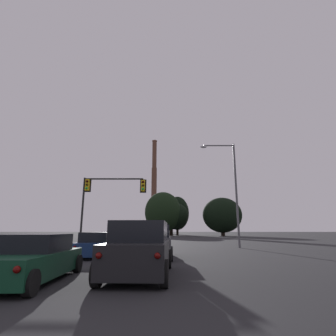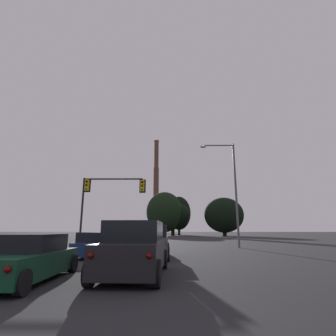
# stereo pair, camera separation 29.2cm
# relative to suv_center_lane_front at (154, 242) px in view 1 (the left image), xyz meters

# --- Properties ---
(suv_center_lane_front) EXTENTS (2.15, 4.93, 1.86)m
(suv_center_lane_front) POSITION_rel_suv_center_lane_front_xyz_m (0.00, 0.00, 0.00)
(suv_center_lane_front) COLOR #4C4F54
(suv_center_lane_front) RESTS_ON ground_plane
(suv_center_lane_second) EXTENTS (2.25, 4.96, 1.86)m
(suv_center_lane_second) POSITION_rel_suv_center_lane_front_xyz_m (-0.14, -6.19, 0.00)
(suv_center_lane_second) COLOR black
(suv_center_lane_second) RESTS_ON ground_plane
(sedan_left_lane_second) EXTENTS (2.17, 4.77, 1.43)m
(sedan_left_lane_second) POSITION_rel_suv_center_lane_front_xyz_m (-3.41, -7.26, -0.23)
(sedan_left_lane_second) COLOR #0F3823
(sedan_left_lane_second) RESTS_ON ground_plane
(hatchback_left_lane_front) EXTENTS (1.93, 4.12, 1.44)m
(hatchback_left_lane_front) POSITION_rel_suv_center_lane_front_xyz_m (-3.34, 0.25, -0.23)
(hatchback_left_lane_front) COLOR navy
(hatchback_left_lane_front) RESTS_ON ground_plane
(traffic_light_overhead_left) EXTENTS (5.89, 0.50, 6.27)m
(traffic_light_overhead_left) POSITION_rel_suv_center_lane_front_xyz_m (-4.98, 7.82, 3.91)
(traffic_light_overhead_left) COLOR black
(traffic_light_overhead_left) RESTS_ON ground_plane
(street_lamp) EXTENTS (3.40, 0.36, 9.90)m
(street_lamp) POSITION_rel_suv_center_lane_front_xyz_m (6.87, 8.89, 5.09)
(street_lamp) COLOR #56565B
(street_lamp) RESTS_ON ground_plane
(smokestack) EXTENTS (5.92, 5.92, 56.81)m
(smokestack) POSITION_rel_suv_center_lane_front_xyz_m (-7.63, 140.83, 21.35)
(smokestack) COLOR #523427
(smokestack) RESTS_ON ground_plane
(treeline_center_left) EXTENTS (7.35, 6.62, 12.08)m
(treeline_center_left) POSITION_rel_suv_center_lane_front_xyz_m (3.77, 67.74, 5.98)
(treeline_center_left) COLOR black
(treeline_center_left) RESTS_ON ground_plane
(treeline_right_mid) EXTENTS (11.23, 10.11, 10.86)m
(treeline_right_mid) POSITION_rel_suv_center_lane_front_xyz_m (16.46, 60.56, 4.97)
(treeline_right_mid) COLOR black
(treeline_right_mid) RESTS_ON ground_plane
(treeline_left_mid) EXTENTS (10.76, 9.68, 12.85)m
(treeline_left_mid) POSITION_rel_suv_center_lane_front_xyz_m (-0.69, 63.07, 6.02)
(treeline_left_mid) COLOR black
(treeline_left_mid) RESTS_ON ground_plane
(treeline_far_right) EXTENTS (10.67, 9.61, 10.13)m
(treeline_far_right) POSITION_rel_suv_center_lane_front_xyz_m (1.80, 65.28, 5.09)
(treeline_far_right) COLOR black
(treeline_far_right) RESTS_ON ground_plane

